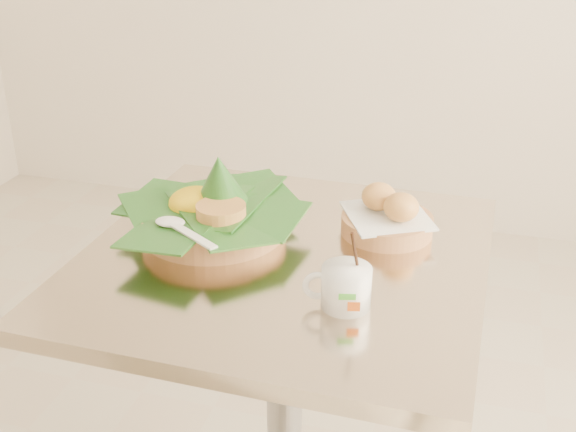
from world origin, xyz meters
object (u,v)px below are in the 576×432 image
(cafe_table, at_px, (284,356))
(rice_basket, at_px, (213,209))
(bread_basket, at_px, (388,217))
(coffee_mug, at_px, (345,286))

(cafe_table, height_order, rice_basket, rice_basket)
(bread_basket, relative_size, coffee_mug, 1.46)
(cafe_table, bearing_deg, bread_basket, 39.75)
(rice_basket, xyz_separation_m, bread_basket, (0.31, 0.09, -0.01))
(rice_basket, distance_m, coffee_mug, 0.34)
(rice_basket, height_order, bread_basket, rice_basket)
(rice_basket, height_order, coffee_mug, rice_basket)
(rice_basket, xyz_separation_m, coffee_mug, (0.29, -0.18, -0.01))
(cafe_table, height_order, bread_basket, bread_basket)
(cafe_table, distance_m, rice_basket, 0.31)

